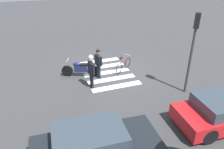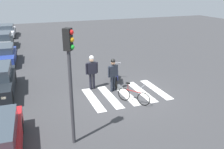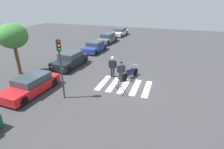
{
  "view_description": "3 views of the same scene",
  "coord_description": "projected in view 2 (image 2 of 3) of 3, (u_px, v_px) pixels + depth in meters",
  "views": [
    {
      "loc": [
        3.76,
        11.53,
        6.18
      ],
      "look_at": [
        0.26,
        1.69,
        0.73
      ],
      "focal_mm": 35.28,
      "sensor_mm": 36.0,
      "label": 1
    },
    {
      "loc": [
        -10.62,
        4.91,
        5.27
      ],
      "look_at": [
        0.25,
        0.69,
        1.1
      ],
      "focal_mm": 39.03,
      "sensor_mm": 36.0,
      "label": 2
    },
    {
      "loc": [
        -12.66,
        -3.2,
        6.52
      ],
      "look_at": [
        0.16,
        1.09,
        0.75
      ],
      "focal_mm": 29.23,
      "sensor_mm": 36.0,
      "label": 3
    }
  ],
  "objects": [
    {
      "name": "officer_on_foot",
      "position": [
        113.0,
        73.0,
        12.84
      ],
      "size": [
        0.36,
        0.64,
        1.8
      ],
      "color": "#1E232D",
      "rests_on": "ground_plane"
    },
    {
      "name": "traffic_light_pole",
      "position": [
        70.0,
        70.0,
        7.86
      ],
      "size": [
        0.34,
        0.35,
        4.11
      ],
      "color": "#38383D",
      "rests_on": "ground_plane"
    },
    {
      "name": "police_motorcycle",
      "position": [
        116.0,
        76.0,
        14.06
      ],
      "size": [
        2.12,
        1.03,
        1.05
      ],
      "color": "black",
      "rests_on": "ground_plane"
    },
    {
      "name": "leaning_bicycle",
      "position": [
        133.0,
        96.0,
        11.69
      ],
      "size": [
        1.39,
        1.07,
        0.99
      ],
      "color": "black",
      "rests_on": "ground_plane"
    },
    {
      "name": "officer_by_motorcycle",
      "position": [
        92.0,
        70.0,
        13.07
      ],
      "size": [
        0.25,
        0.7,
        1.9
      ],
      "color": "black",
      "rests_on": "ground_plane"
    },
    {
      "name": "car_blue_hatchback",
      "position": [
        2.0,
        55.0,
        17.77
      ],
      "size": [
        4.05,
        2.04,
        1.29
      ],
      "color": "black",
      "rests_on": "ground_plane"
    },
    {
      "name": "car_white_van",
      "position": [
        6.0,
        31.0,
        27.73
      ],
      "size": [
        4.68,
        2.1,
        1.3
      ],
      "color": "black",
      "rests_on": "ground_plane"
    },
    {
      "name": "ground_plane",
      "position": [
        126.0,
        94.0,
        12.77
      ],
      "size": [
        60.0,
        60.0,
        0.0
      ],
      "primitive_type": "plane",
      "color": "#38383A"
    },
    {
      "name": "crosswalk_stripes",
      "position": [
        126.0,
        94.0,
        12.77
      ],
      "size": [
        2.86,
        4.05,
        0.01
      ],
      "color": "silver",
      "rests_on": "ground_plane"
    },
    {
      "name": "car_grey_coupe",
      "position": [
        2.0,
        41.0,
        22.32
      ],
      "size": [
        4.69,
        1.96,
        1.4
      ],
      "color": "black",
      "rests_on": "ground_plane"
    }
  ]
}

